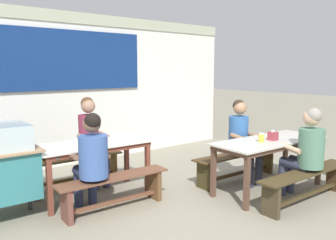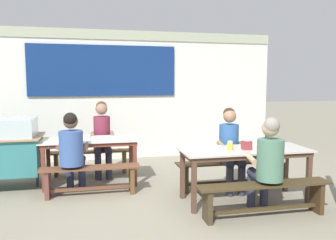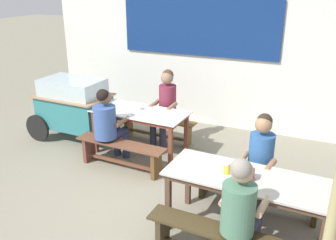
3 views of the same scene
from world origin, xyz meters
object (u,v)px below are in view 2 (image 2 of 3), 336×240
(person_near_front, at_px, (268,160))
(tissue_box, at_px, (247,145))
(bench_far_front, at_px, (90,177))
(person_left_back_turned, at_px, (72,149))
(bench_far_back, at_px, (91,159))
(soup_bowl, at_px, (86,137))
(person_right_near_table, at_px, (230,145))
(dining_table_far, at_px, (90,144))
(bench_near_back, at_px, (228,171))
(bench_near_front, at_px, (264,194))
(person_center_facing, at_px, (102,134))
(dining_table_near, at_px, (245,154))
(condiment_jar, at_px, (230,146))

(person_near_front, height_order, tissue_box, person_near_front)
(bench_far_front, xyz_separation_m, person_left_back_turned, (-0.25, 0.08, 0.42))
(bench_far_back, xyz_separation_m, bench_far_front, (-0.05, -1.18, -0.00))
(person_left_back_turned, relative_size, soup_bowl, 8.35)
(person_left_back_turned, height_order, tissue_box, person_left_back_turned)
(person_right_near_table, bearing_deg, dining_table_far, 157.27)
(bench_far_front, relative_size, bench_near_back, 0.88)
(dining_table_far, bearing_deg, bench_near_front, -44.22)
(bench_far_back, xyz_separation_m, person_near_front, (2.07, -2.49, 0.42))
(dining_table_far, bearing_deg, bench_far_front, -92.26)
(bench_far_back, bearing_deg, person_right_near_table, -35.47)
(person_center_facing, bearing_deg, bench_far_back, 157.50)
(bench_far_front, bearing_deg, soup_bowl, 93.41)
(bench_far_front, relative_size, bench_near_front, 0.85)
(dining_table_near, distance_m, person_center_facing, 2.61)
(dining_table_near, bearing_deg, person_right_near_table, 88.03)
(bench_far_front, relative_size, tissue_box, 10.31)
(tissue_box, bearing_deg, person_center_facing, 133.38)
(dining_table_near, distance_m, tissue_box, 0.14)
(bench_far_front, distance_m, condiment_jar, 2.07)
(person_left_back_turned, xyz_separation_m, soup_bowl, (0.21, 0.57, 0.07))
(dining_table_near, xyz_separation_m, soup_bowl, (-2.10, 1.44, 0.10))
(dining_table_far, xyz_separation_m, person_right_near_table, (2.06, -0.86, 0.04))
(person_near_front, bearing_deg, soup_bowl, 137.67)
(bench_far_back, xyz_separation_m, bench_near_front, (2.00, -2.55, 0.01))
(bench_near_front, xyz_separation_m, soup_bowl, (-2.08, 2.03, 0.48))
(person_right_near_table, xyz_separation_m, person_left_back_turned, (-2.33, 0.35, -0.01))
(bench_far_front, bearing_deg, dining_table_far, 87.74)
(person_right_near_table, bearing_deg, dining_table_near, -91.97)
(dining_table_near, xyz_separation_m, person_center_facing, (-1.82, 1.88, 0.06))
(bench_far_front, distance_m, soup_bowl, 0.81)
(soup_bowl, bearing_deg, tissue_box, -35.08)
(person_near_front, relative_size, person_left_back_turned, 1.01)
(dining_table_near, xyz_separation_m, tissue_box, (0.00, -0.04, 0.13))
(bench_far_front, relative_size, person_right_near_table, 1.15)
(person_center_facing, distance_m, person_left_back_turned, 1.13)
(condiment_jar, bearing_deg, person_right_near_table, 65.01)
(person_left_back_turned, height_order, condiment_jar, person_left_back_turned)
(person_right_near_table, distance_m, tissue_box, 0.56)
(dining_table_far, relative_size, person_center_facing, 1.19)
(bench_near_back, relative_size, tissue_box, 11.72)
(bench_near_front, relative_size, person_near_front, 1.38)
(dining_table_far, distance_m, dining_table_near, 2.46)
(condiment_jar, bearing_deg, person_center_facing, 129.78)
(dining_table_far, relative_size, bench_far_back, 1.09)
(person_center_facing, height_order, person_left_back_turned, person_center_facing)
(bench_far_front, distance_m, bench_near_front, 2.46)
(condiment_jar, distance_m, soup_bowl, 2.37)
(bench_near_back, bearing_deg, person_left_back_turned, 173.26)
(bench_far_front, relative_size, person_center_facing, 1.11)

